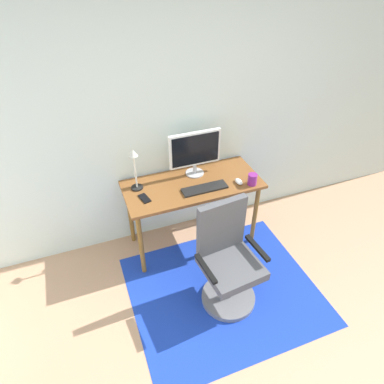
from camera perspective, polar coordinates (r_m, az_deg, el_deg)
wall_back at (r=3.23m, az=-1.75°, el=12.92°), size 6.00×0.10×2.60m
area_rug at (r=3.28m, az=5.31°, el=-16.16°), size 1.67×1.42×0.01m
desk at (r=3.26m, az=0.09°, el=0.19°), size 1.31×0.58×0.76m
monitor at (r=3.20m, az=0.49°, el=7.00°), size 0.50×0.18×0.45m
keyboard at (r=3.12m, az=2.16°, el=0.62°), size 0.43×0.13×0.02m
computer_mouse at (r=3.23m, az=7.91°, el=1.76°), size 0.06×0.10×0.03m
coffee_cup at (r=3.21m, az=10.16°, el=2.11°), size 0.09×0.09×0.11m
cell_phone at (r=3.04m, az=-8.01°, el=-1.06°), size 0.10×0.15×0.01m
desk_lamp at (r=3.04m, az=-9.70°, el=4.49°), size 0.11×0.11×0.41m
office_chair at (r=2.94m, az=6.01°, el=-11.99°), size 0.56×0.49×0.99m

